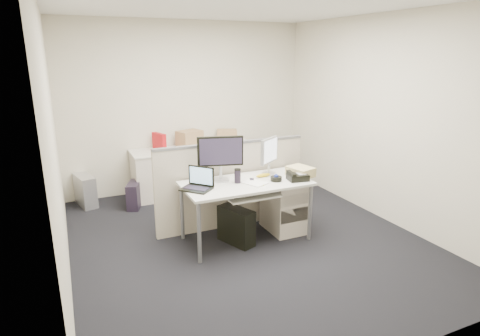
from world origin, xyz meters
name	(u,v)px	position (x,y,z in m)	size (l,w,h in m)	color
floor	(246,239)	(0.00, 0.00, -0.01)	(4.00, 4.50, 0.01)	black
ceiling	(247,3)	(0.00, 0.00, 2.70)	(4.00, 4.50, 0.01)	white
wall_back	(188,107)	(0.00, 2.25, 1.35)	(4.00, 0.02, 2.70)	beige
wall_front	(394,189)	(0.00, -2.25, 1.35)	(4.00, 0.02, 2.70)	beige
wall_left	(54,146)	(-2.00, 0.00, 1.35)	(0.02, 4.50, 2.70)	beige
wall_right	(382,119)	(2.00, 0.00, 1.35)	(0.02, 4.50, 2.70)	beige
desk	(246,187)	(0.00, 0.00, 0.66)	(1.50, 0.75, 0.73)	silver
keyboard_tray	(253,196)	(0.00, -0.18, 0.62)	(0.62, 0.32, 0.02)	silver
drawer_pedestal	(283,206)	(0.55, 0.05, 0.33)	(0.40, 0.55, 0.65)	silver
cubicle_partition	(231,186)	(0.00, 0.45, 0.55)	(2.00, 0.06, 1.10)	#AB9F8F
back_counter	(196,170)	(0.00, 1.93, 0.36)	(2.00, 0.60, 0.72)	silver
monitor_main	(220,159)	(-0.25, 0.18, 1.00)	(0.54, 0.21, 0.54)	black
monitor_small	(269,157)	(0.40, 0.18, 0.96)	(0.37, 0.19, 0.46)	#B7B7BC
laptop	(196,179)	(-0.62, -0.02, 0.85)	(0.32, 0.24, 0.24)	black
trackball	(276,179)	(0.35, -0.10, 0.76)	(0.14, 0.14, 0.05)	black
desk_phone	(298,177)	(0.60, -0.18, 0.77)	(0.23, 0.19, 0.07)	black
paper_stack	(255,183)	(0.08, -0.08, 0.74)	(0.20, 0.26, 0.01)	white
sticky_pad	(260,185)	(0.10, -0.17, 0.74)	(0.07, 0.07, 0.01)	#FFF52D
travel_mug	(238,176)	(-0.10, 0.02, 0.81)	(0.07, 0.07, 0.16)	black
banana	(263,175)	(0.28, 0.10, 0.75)	(0.20, 0.05, 0.04)	yellow
cellphone	(252,179)	(0.10, 0.05, 0.74)	(0.05, 0.09, 0.01)	black
manila_folders	(300,172)	(0.72, -0.05, 0.79)	(0.24, 0.31, 0.11)	tan
keyboard	(247,193)	(-0.05, -0.14, 0.64)	(0.41, 0.15, 0.02)	black
pc_tower_desk	(236,226)	(-0.15, -0.05, 0.22)	(0.19, 0.47, 0.44)	black
pc_tower_spare_dark	(134,195)	(-1.05, 1.63, 0.19)	(0.16, 0.40, 0.38)	black
pc_tower_spare_silver	(85,190)	(-1.70, 2.01, 0.23)	(0.20, 0.49, 0.46)	#B7B7BC
cardboard_box_left	(190,139)	(-0.05, 2.05, 0.86)	(0.37, 0.28, 0.28)	olive
cardboard_box_right	(227,137)	(0.60, 2.05, 0.84)	(0.33, 0.26, 0.24)	olive
red_binder	(159,142)	(-0.55, 2.03, 0.86)	(0.07, 0.30, 0.28)	#AF0F14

